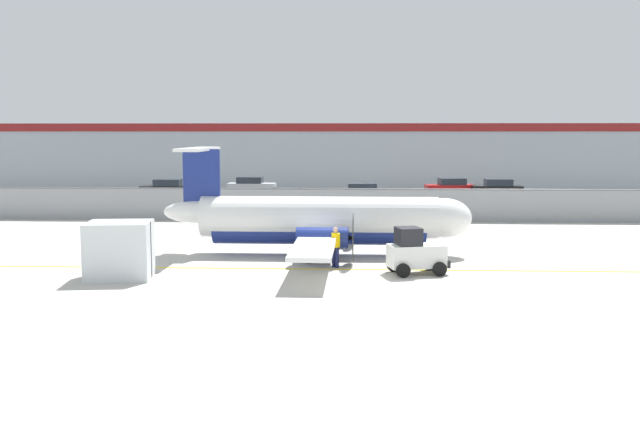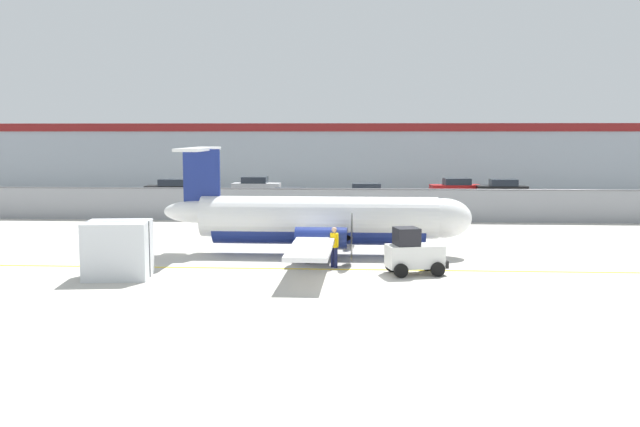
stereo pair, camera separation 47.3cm
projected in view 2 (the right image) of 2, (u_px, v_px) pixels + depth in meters
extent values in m
plane|color=#BCB7AD|center=(327.00, 279.00, 27.38)|extent=(140.00, 140.00, 0.00)
cube|color=yellow|center=(329.00, 269.00, 29.36)|extent=(84.00, 0.20, 0.01)
cube|color=gray|center=(341.00, 206.00, 45.12)|extent=(98.00, 0.04, 2.00)
cylinder|color=slate|center=(342.00, 189.00, 45.00)|extent=(98.00, 0.10, 0.10)
cube|color=#38383A|center=(346.00, 203.00, 56.63)|extent=(98.00, 17.00, 0.12)
cube|color=#A8B2BC|center=(351.00, 155.00, 74.61)|extent=(91.00, 8.00, 6.50)
cube|color=maroon|center=(350.00, 127.00, 70.32)|extent=(91.00, 0.20, 0.80)
cylinder|color=white|center=(319.00, 217.00, 32.67)|extent=(10.86, 2.02, 1.90)
ellipsoid|color=white|center=(444.00, 218.00, 32.26)|extent=(2.52, 1.83, 1.80)
ellipsoid|color=white|center=(196.00, 212.00, 33.06)|extent=(3.07, 1.08, 1.05)
cylinder|color=navy|center=(319.00, 228.00, 32.73)|extent=(9.74, 1.59, 1.48)
cube|color=white|center=(321.00, 229.00, 32.73)|extent=(1.78, 16.02, 0.18)
cylinder|color=navy|center=(329.00, 222.00, 35.29)|extent=(2.21, 0.92, 0.90)
cone|color=black|center=(352.00, 223.00, 35.21)|extent=(0.45, 0.44, 0.44)
cylinder|color=#262626|center=(355.00, 223.00, 35.20)|extent=(0.06, 2.10, 2.10)
cylinder|color=navy|center=(321.00, 238.00, 30.14)|extent=(2.21, 0.92, 0.90)
cone|color=black|center=(348.00, 238.00, 30.05)|extent=(0.45, 0.44, 0.44)
cylinder|color=#262626|center=(352.00, 238.00, 30.04)|extent=(0.06, 2.10, 2.10)
cube|color=navy|center=(202.00, 183.00, 32.88)|extent=(1.70, 0.20, 3.10)
cube|color=white|center=(198.00, 149.00, 32.72)|extent=(1.15, 4.81, 0.14)
cylinder|color=#59595B|center=(402.00, 239.00, 32.50)|extent=(0.14, 0.14, 0.97)
cylinder|color=black|center=(402.00, 249.00, 32.56)|extent=(0.60, 0.23, 0.60)
cylinder|color=#59595B|center=(316.00, 230.00, 34.99)|extent=(0.14, 0.14, 0.90)
cylinder|color=black|center=(316.00, 239.00, 35.04)|extent=(0.76, 0.23, 0.76)
cylinder|color=#59595B|center=(308.00, 244.00, 30.61)|extent=(0.14, 0.14, 0.90)
cylinder|color=black|center=(308.00, 255.00, 30.66)|extent=(0.76, 0.23, 0.76)
cube|color=silver|center=(415.00, 256.00, 28.27)|extent=(2.40, 1.61, 0.90)
cube|color=black|center=(407.00, 236.00, 28.12)|extent=(1.12, 1.19, 0.70)
cube|color=black|center=(442.00, 263.00, 28.52)|extent=(0.43, 1.11, 0.30)
cylinder|color=black|center=(427.00, 264.00, 29.05)|extent=(0.59, 0.31, 0.56)
cylinder|color=black|center=(438.00, 269.00, 27.88)|extent=(0.59, 0.31, 0.56)
cylinder|color=black|center=(392.00, 265.00, 28.77)|extent=(0.59, 0.31, 0.56)
cylinder|color=black|center=(401.00, 271.00, 27.60)|extent=(0.59, 0.31, 0.56)
cylinder|color=#191E4C|center=(336.00, 258.00, 29.65)|extent=(0.23, 0.23, 0.85)
cylinder|color=#191E4C|center=(333.00, 257.00, 29.80)|extent=(0.23, 0.23, 0.85)
cylinder|color=yellow|center=(334.00, 240.00, 29.64)|extent=(0.48, 0.48, 0.60)
cylinder|color=yellow|center=(337.00, 240.00, 29.47)|extent=(0.14, 0.14, 0.55)
cylinder|color=yellow|center=(331.00, 239.00, 29.81)|extent=(0.14, 0.14, 0.55)
sphere|color=tan|center=(334.00, 230.00, 29.59)|extent=(0.22, 0.22, 0.22)
cube|color=silver|center=(118.00, 250.00, 27.56)|extent=(2.62, 2.27, 2.20)
cube|color=#333338|center=(118.00, 250.00, 27.56)|extent=(2.43, 0.37, 2.20)
cube|color=orange|center=(319.00, 247.00, 34.92)|extent=(0.36, 0.36, 0.04)
cone|color=orange|center=(319.00, 241.00, 34.88)|extent=(0.28, 0.28, 0.60)
cylinder|color=white|center=(319.00, 239.00, 34.87)|extent=(0.17, 0.17, 0.08)
cube|color=orange|center=(390.00, 256.00, 32.28)|extent=(0.36, 0.36, 0.04)
cone|color=orange|center=(390.00, 249.00, 32.24)|extent=(0.28, 0.28, 0.60)
cylinder|color=white|center=(390.00, 248.00, 32.23)|extent=(0.17, 0.17, 0.08)
cube|color=black|center=(171.00, 190.00, 60.20)|extent=(4.26, 1.86, 0.80)
cube|color=#262D38|center=(173.00, 182.00, 60.12)|extent=(2.26, 1.64, 0.56)
cylinder|color=black|center=(152.00, 195.00, 59.37)|extent=(0.61, 0.22, 0.60)
cylinder|color=black|center=(157.00, 193.00, 61.16)|extent=(0.61, 0.22, 0.60)
cylinder|color=black|center=(185.00, 195.00, 59.31)|extent=(0.61, 0.22, 0.60)
cylinder|color=black|center=(190.00, 193.00, 61.09)|extent=(0.61, 0.22, 0.60)
cube|color=silver|center=(256.00, 188.00, 63.13)|extent=(4.24, 1.79, 0.80)
cube|color=#262D38|center=(255.00, 180.00, 63.06)|extent=(2.23, 1.61, 0.56)
cylinder|color=black|center=(274.00, 190.00, 63.94)|extent=(0.60, 0.21, 0.60)
cylinder|color=black|center=(271.00, 192.00, 62.16)|extent=(0.60, 0.21, 0.60)
cylinder|color=black|center=(243.00, 190.00, 64.17)|extent=(0.60, 0.21, 0.60)
cylinder|color=black|center=(239.00, 192.00, 62.39)|extent=(0.60, 0.21, 0.60)
cube|color=slate|center=(288.00, 202.00, 50.37)|extent=(4.28, 1.91, 0.80)
cube|color=#262D38|center=(290.00, 192.00, 50.29)|extent=(2.27, 1.67, 0.56)
cylinder|color=black|center=(267.00, 207.00, 49.52)|extent=(0.61, 0.23, 0.60)
cylinder|color=black|center=(269.00, 205.00, 51.31)|extent=(0.61, 0.23, 0.60)
cylinder|color=black|center=(307.00, 207.00, 49.49)|extent=(0.61, 0.23, 0.60)
cylinder|color=black|center=(308.00, 205.00, 51.28)|extent=(0.61, 0.23, 0.60)
cube|color=#19662D|center=(368.00, 196.00, 55.08)|extent=(4.24, 1.79, 0.80)
cube|color=#262D38|center=(366.00, 187.00, 55.01)|extent=(2.23, 1.61, 0.56)
cylinder|color=black|center=(386.00, 199.00, 55.95)|extent=(0.60, 0.21, 0.60)
cylinder|color=black|center=(387.00, 201.00, 54.17)|extent=(0.60, 0.21, 0.60)
cylinder|color=black|center=(350.00, 199.00, 56.06)|extent=(0.60, 0.21, 0.60)
cylinder|color=black|center=(350.00, 201.00, 54.28)|extent=(0.60, 0.21, 0.60)
cube|color=red|center=(455.00, 189.00, 61.16)|extent=(4.36, 2.16, 0.80)
cube|color=#262D38|center=(457.00, 181.00, 61.09)|extent=(2.36, 1.80, 0.56)
cylinder|color=black|center=(441.00, 194.00, 60.24)|extent=(0.62, 0.27, 0.60)
cylinder|color=black|center=(437.00, 192.00, 62.02)|extent=(0.62, 0.27, 0.60)
cylinder|color=black|center=(474.00, 194.00, 60.38)|extent=(0.62, 0.27, 0.60)
cylinder|color=black|center=(468.00, 192.00, 62.17)|extent=(0.62, 0.27, 0.60)
cube|color=black|center=(501.00, 190.00, 60.03)|extent=(4.22, 1.75, 0.80)
cube|color=#262D38|center=(503.00, 182.00, 59.95)|extent=(2.22, 1.59, 0.56)
cylinder|color=black|center=(486.00, 195.00, 59.24)|extent=(0.60, 0.21, 0.60)
cylinder|color=black|center=(483.00, 193.00, 61.03)|extent=(0.60, 0.21, 0.60)
cylinder|color=black|center=(521.00, 195.00, 59.11)|extent=(0.60, 0.21, 0.60)
cylinder|color=black|center=(516.00, 193.00, 60.89)|extent=(0.60, 0.21, 0.60)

